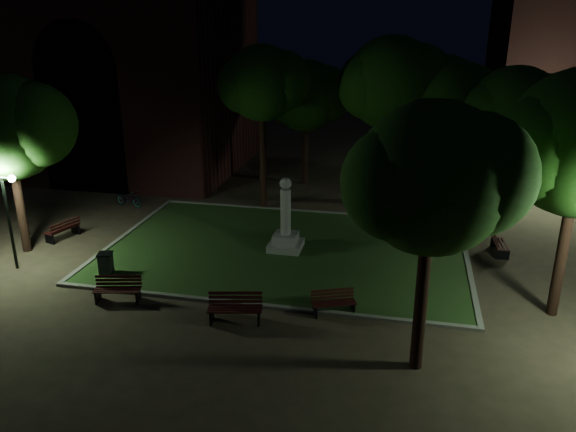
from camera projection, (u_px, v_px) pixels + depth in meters
name	position (u px, v px, depth m)	size (l,w,h in m)	color
ground	(275.00, 270.00, 22.50)	(80.00, 80.00, 0.00)	#453829
lawn	(286.00, 250.00, 24.33)	(15.00, 10.00, 0.08)	#2C4B1E
lawn_kerb	(286.00, 249.00, 24.32)	(15.40, 10.40, 0.12)	slate
monument	(286.00, 230.00, 24.02)	(1.40, 1.40, 3.20)	#9D9690
building_main	(84.00, 53.00, 35.88)	(20.00, 12.00, 15.00)	#441D1B
tree_west	(9.00, 128.00, 22.48)	(5.29, 4.32, 7.54)	black
tree_north_wl	(264.00, 84.00, 27.50)	(4.60, 3.75, 8.37)	black
tree_north_er	(394.00, 83.00, 28.14)	(5.79, 4.72, 8.77)	black
tree_ne	(517.00, 114.00, 26.37)	(5.51, 4.50, 7.50)	black
tree_se	(436.00, 179.00, 14.37)	(4.99, 4.07, 7.71)	black
tree_nw	(150.00, 88.00, 31.96)	(5.45, 4.45, 7.97)	black
tree_far_north	(307.00, 96.00, 32.33)	(5.05, 4.12, 7.31)	black
tree_extra	(442.00, 103.00, 28.30)	(5.84, 4.77, 7.85)	black
lamppost_sw	(6.00, 202.00, 21.69)	(1.18, 0.28, 3.92)	black
lamppost_nw	(153.00, 134.00, 34.02)	(1.18, 0.28, 3.99)	black
lamppost_ne	(561.00, 156.00, 28.27)	(1.18, 0.28, 4.12)	black
bench_near_left	(235.00, 309.00, 18.56)	(1.88, 0.98, 0.98)	black
bench_near_right	(333.00, 303.00, 19.09)	(1.58, 1.04, 0.82)	black
bench_west_near	(118.00, 290.00, 19.93)	(1.72, 0.92, 0.90)	black
bench_left_side	(63.00, 230.00, 25.48)	(1.03, 1.71, 0.89)	black
bench_right_side	(499.00, 244.00, 23.94)	(0.62, 1.57, 0.85)	black
bench_far_side	(396.00, 200.00, 29.64)	(1.63, 0.98, 0.85)	black
trash_bin	(106.00, 264.00, 21.89)	(0.66, 0.66, 0.93)	black
bicycle	(129.00, 198.00, 29.91)	(0.56, 1.59, 0.84)	black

